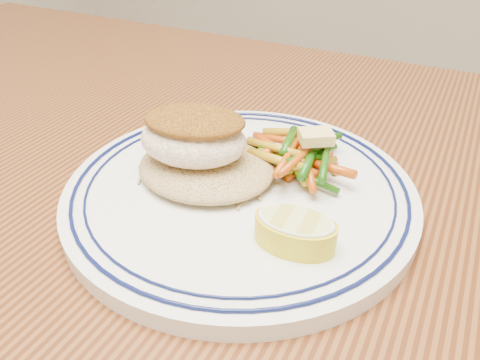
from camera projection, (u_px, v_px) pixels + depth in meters
name	position (u px, v px, depth m)	size (l,w,h in m)	color
dining_table	(201.00, 295.00, 0.44)	(1.50, 0.90, 0.75)	#4A230E
plate	(240.00, 190.00, 0.39)	(0.29, 0.29, 0.02)	white
rice_pilaf	(206.00, 164.00, 0.40)	(0.12, 0.11, 0.02)	#A38451
fish_fillet	(194.00, 135.00, 0.38)	(0.10, 0.08, 0.04)	white
vegetable_pile	(298.00, 155.00, 0.40)	(0.11, 0.10, 0.03)	#B54209
butter_pat	(316.00, 137.00, 0.39)	(0.03, 0.02, 0.01)	#E6D670
lemon_wedge	(295.00, 230.00, 0.32)	(0.06, 0.06, 0.02)	yellow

